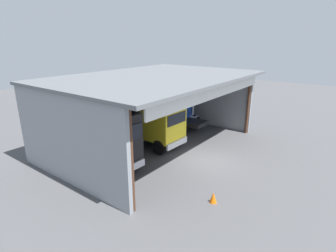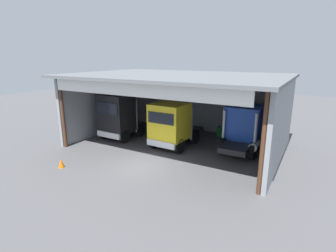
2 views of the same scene
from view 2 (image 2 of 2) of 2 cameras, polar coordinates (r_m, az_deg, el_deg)
The scene contains 8 objects.
ground_plane at distance 16.59m, azimuth -5.91°, elevation -8.68°, with size 80.00×80.00×0.00m, color #4C4C4F.
workshop_shed at distance 20.28m, azimuth 3.26°, elevation 6.77°, with size 15.21×10.62×5.39m.
truck_black_right_bay at distance 21.70m, azimuth -10.72°, elevation 2.12°, with size 2.59×4.20×3.73m.
truck_yellow_left_bay at distance 19.30m, azimuth 0.86°, elevation 0.31°, with size 2.62×5.30×3.38m.
truck_blue_yard_outside at distance 19.37m, azimuth 16.06°, elevation -0.25°, with size 2.59×4.55×3.26m.
oil_drum at distance 22.66m, azimuth 11.32°, elevation -1.25°, with size 0.58×0.58×0.87m, color #197233.
tool_cart at distance 22.75m, azimuth 12.64°, elevation -1.09°, with size 0.90×0.60×1.00m, color #1E59A5.
traffic_cone at distance 17.51m, azimuth -22.19°, elevation -7.47°, with size 0.36×0.36×0.56m, color orange.
Camera 2 is at (9.03, -12.27, 6.58)m, focal length 28.05 mm.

